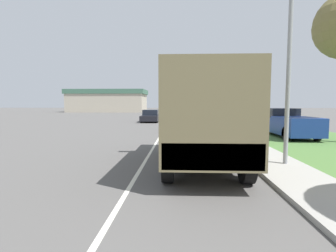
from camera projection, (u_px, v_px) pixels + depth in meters
The scene contains 11 objects.
ground_plane at pixel (171, 118), 38.10m from camera, with size 180.00×180.00×0.00m, color #565451.
lane_centre_stripe at pixel (171, 118), 38.10m from camera, with size 0.12×120.00×0.00m.
sidewalk_right at pixel (202, 118), 37.90m from camera, with size 1.80×120.00×0.12m.
grass_strip_right at pixel (233, 118), 37.71m from camera, with size 7.00×120.00×0.02m.
military_truck at pixel (201, 114), 8.84m from camera, with size 2.37×6.73×3.14m.
car_nearest_ahead at pixel (185, 122), 19.90m from camera, with size 1.91×4.73×1.58m.
car_second_ahead at pixel (151, 116), 30.16m from camera, with size 1.93×4.74×1.38m.
car_third_ahead at pixel (182, 112), 41.06m from camera, with size 1.85×3.91×1.58m.
pickup_truck at pixel (288, 123), 16.61m from camera, with size 1.96×5.29×1.76m.
lamp_post at pixel (285, 13), 8.26m from camera, with size 1.69×0.24×8.25m.
building_distant at pixel (108, 101), 66.12m from camera, with size 19.20×9.91×5.53m.
Camera 1 is at (1.25, 1.96, 2.10)m, focal length 28.00 mm.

